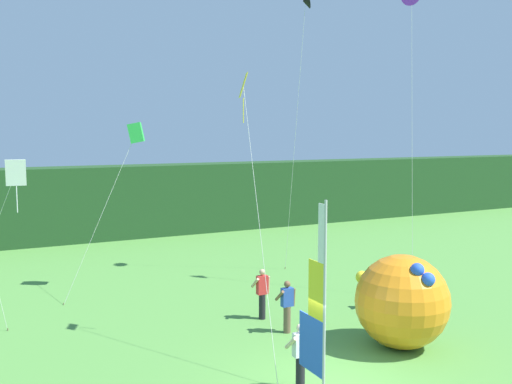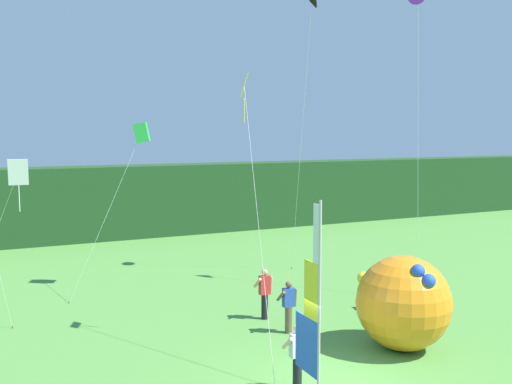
{
  "view_description": "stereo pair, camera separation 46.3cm",
  "coord_description": "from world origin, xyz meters",
  "px_view_note": "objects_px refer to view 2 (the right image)",
  "views": [
    {
      "loc": [
        -7.58,
        -11.06,
        6.14
      ],
      "look_at": [
        -0.59,
        2.92,
        4.49
      ],
      "focal_mm": 40.45,
      "sensor_mm": 36.0,
      "label": 1
    },
    {
      "loc": [
        -7.17,
        -11.26,
        6.14
      ],
      "look_at": [
        -0.59,
        2.92,
        4.49
      ],
      "focal_mm": 40.45,
      "sensor_mm": 36.0,
      "label": 2
    }
  ],
  "objects_px": {
    "kite_white_diamond_0": "(14,184)",
    "person_near_banner": "(289,305)",
    "kite_green_box_1": "(141,133)",
    "inflatable_balloon": "(403,303)",
    "person_far_left": "(389,286)",
    "kite_yellow_diamond_4": "(246,105)",
    "banner_flag": "(312,313)",
    "person_mid_field": "(297,355)",
    "person_far_right": "(265,292)",
    "kite_black_delta_5": "(312,2)"
  },
  "relations": [
    {
      "from": "kite_white_diamond_0",
      "to": "person_near_banner",
      "type": "bearing_deg",
      "value": -11.35
    },
    {
      "from": "person_near_banner",
      "to": "kite_green_box_1",
      "type": "height_order",
      "value": "kite_green_box_1"
    },
    {
      "from": "kite_green_box_1",
      "to": "inflatable_balloon",
      "type": "bearing_deg",
      "value": -61.13
    },
    {
      "from": "person_near_banner",
      "to": "person_far_left",
      "type": "distance_m",
      "value": 4.22
    },
    {
      "from": "person_far_left",
      "to": "kite_yellow_diamond_4",
      "type": "xyz_separation_m",
      "value": [
        -5.71,
        -0.79,
        6.0
      ]
    },
    {
      "from": "banner_flag",
      "to": "person_far_left",
      "type": "distance_m",
      "value": 8.17
    },
    {
      "from": "person_near_banner",
      "to": "kite_white_diamond_0",
      "type": "relative_size",
      "value": 0.3
    },
    {
      "from": "person_mid_field",
      "to": "kite_green_box_1",
      "type": "xyz_separation_m",
      "value": [
        -1.11,
        10.31,
        5.19
      ]
    },
    {
      "from": "person_far_left",
      "to": "kite_yellow_diamond_4",
      "type": "bearing_deg",
      "value": -172.08
    },
    {
      "from": "person_mid_field",
      "to": "person_far_left",
      "type": "bearing_deg",
      "value": 34.98
    },
    {
      "from": "person_far_left",
      "to": "person_far_right",
      "type": "bearing_deg",
      "value": 167.31
    },
    {
      "from": "person_mid_field",
      "to": "kite_yellow_diamond_4",
      "type": "distance_m",
      "value": 6.84
    },
    {
      "from": "banner_flag",
      "to": "person_near_banner",
      "type": "height_order",
      "value": "banner_flag"
    },
    {
      "from": "kite_yellow_diamond_4",
      "to": "person_near_banner",
      "type": "bearing_deg",
      "value": 9.82
    },
    {
      "from": "person_near_banner",
      "to": "person_mid_field",
      "type": "xyz_separation_m",
      "value": [
        -1.67,
        -3.57,
        0.0
      ]
    },
    {
      "from": "kite_yellow_diamond_4",
      "to": "person_far_left",
      "type": "bearing_deg",
      "value": 7.92
    },
    {
      "from": "kite_white_diamond_0",
      "to": "banner_flag",
      "type": "bearing_deg",
      "value": -48.04
    },
    {
      "from": "person_far_left",
      "to": "person_far_right",
      "type": "height_order",
      "value": "person_far_right"
    },
    {
      "from": "banner_flag",
      "to": "kite_yellow_diamond_4",
      "type": "xyz_separation_m",
      "value": [
        0.42,
        4.42,
        4.59
      ]
    },
    {
      "from": "inflatable_balloon",
      "to": "person_far_right",
      "type": "bearing_deg",
      "value": 121.07
    },
    {
      "from": "kite_white_diamond_0",
      "to": "kite_yellow_diamond_4",
      "type": "bearing_deg",
      "value": -16.46
    },
    {
      "from": "person_mid_field",
      "to": "kite_black_delta_5",
      "type": "xyz_separation_m",
      "value": [
        5.85,
        9.51,
        10.52
      ]
    },
    {
      "from": "kite_green_box_1",
      "to": "kite_black_delta_5",
      "type": "relative_size",
      "value": 0.55
    },
    {
      "from": "person_mid_field",
      "to": "inflatable_balloon",
      "type": "relative_size",
      "value": 0.61
    },
    {
      "from": "person_far_right",
      "to": "kite_white_diamond_0",
      "type": "bearing_deg",
      "value": 179.9
    },
    {
      "from": "kite_green_box_1",
      "to": "kite_yellow_diamond_4",
      "type": "relative_size",
      "value": 0.83
    },
    {
      "from": "banner_flag",
      "to": "kite_black_delta_5",
      "type": "height_order",
      "value": "kite_black_delta_5"
    },
    {
      "from": "person_far_left",
      "to": "person_far_right",
      "type": "relative_size",
      "value": 0.97
    },
    {
      "from": "inflatable_balloon",
      "to": "kite_white_diamond_0",
      "type": "bearing_deg",
      "value": 157.8
    },
    {
      "from": "person_near_banner",
      "to": "person_far_left",
      "type": "relative_size",
      "value": 1.0
    },
    {
      "from": "inflatable_balloon",
      "to": "banner_flag",
      "type": "bearing_deg",
      "value": -152.88
    },
    {
      "from": "person_far_right",
      "to": "kite_green_box_1",
      "type": "relative_size",
      "value": 0.26
    },
    {
      "from": "person_near_banner",
      "to": "kite_black_delta_5",
      "type": "xyz_separation_m",
      "value": [
        4.18,
        5.95,
        10.52
      ]
    },
    {
      "from": "inflatable_balloon",
      "to": "kite_yellow_diamond_4",
      "type": "height_order",
      "value": "kite_yellow_diamond_4"
    },
    {
      "from": "kite_green_box_1",
      "to": "person_far_left",
      "type": "bearing_deg",
      "value": -41.72
    },
    {
      "from": "banner_flag",
      "to": "person_mid_field",
      "type": "xyz_separation_m",
      "value": [
        0.27,
        1.12,
        -1.4
      ]
    },
    {
      "from": "inflatable_balloon",
      "to": "person_far_left",
      "type": "bearing_deg",
      "value": 58.34
    },
    {
      "from": "person_near_banner",
      "to": "kite_white_diamond_0",
      "type": "height_order",
      "value": "kite_white_diamond_0"
    },
    {
      "from": "person_far_right",
      "to": "kite_green_box_1",
      "type": "distance_m",
      "value": 7.84
    },
    {
      "from": "banner_flag",
      "to": "person_far_left",
      "type": "relative_size",
      "value": 2.93
    },
    {
      "from": "kite_black_delta_5",
      "to": "kite_green_box_1",
      "type": "bearing_deg",
      "value": 173.49
    },
    {
      "from": "person_far_right",
      "to": "kite_black_delta_5",
      "type": "bearing_deg",
      "value": 46.19
    },
    {
      "from": "banner_flag",
      "to": "kite_green_box_1",
      "type": "relative_size",
      "value": 0.73
    },
    {
      "from": "kite_yellow_diamond_4",
      "to": "inflatable_balloon",
      "type": "bearing_deg",
      "value": -30.27
    },
    {
      "from": "banner_flag",
      "to": "kite_green_box_1",
      "type": "xyz_separation_m",
      "value": [
        -0.84,
        11.42,
        3.79
      ]
    },
    {
      "from": "person_far_right",
      "to": "kite_green_box_1",
      "type": "xyz_separation_m",
      "value": [
        -2.69,
        5.25,
        5.17
      ]
    },
    {
      "from": "inflatable_balloon",
      "to": "kite_white_diamond_0",
      "type": "distance_m",
      "value": 11.14
    },
    {
      "from": "person_mid_field",
      "to": "kite_green_box_1",
      "type": "relative_size",
      "value": 0.25
    },
    {
      "from": "banner_flag",
      "to": "person_mid_field",
      "type": "relative_size",
      "value": 2.91
    },
    {
      "from": "person_mid_field",
      "to": "kite_yellow_diamond_4",
      "type": "relative_size",
      "value": 0.21
    }
  ]
}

